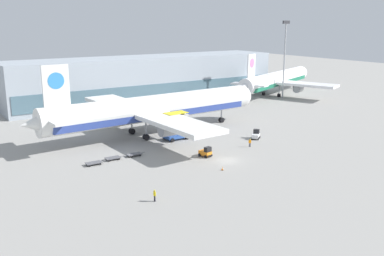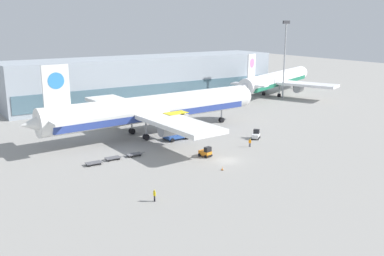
% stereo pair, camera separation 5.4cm
% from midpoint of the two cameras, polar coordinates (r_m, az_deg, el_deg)
% --- Properties ---
extents(ground_plane, '(400.00, 400.00, 0.00)m').
position_cam_midpoint_polar(ground_plane, '(79.38, 4.69, -4.34)').
color(ground_plane, gray).
extents(terminal_building, '(90.00, 18.20, 14.00)m').
position_cam_midpoint_polar(terminal_building, '(141.32, -5.98, 6.62)').
color(terminal_building, '#9EA8B2').
rests_on(terminal_building, ground_plane).
extents(light_mast, '(2.80, 0.50, 25.31)m').
position_cam_midpoint_polar(light_mast, '(144.83, 12.23, 9.55)').
color(light_mast, '#9EA0A5').
rests_on(light_mast, ground_plane).
extents(airplane_main, '(58.10, 48.32, 17.00)m').
position_cam_midpoint_polar(airplane_main, '(96.20, -5.46, 2.49)').
color(airplane_main, white).
rests_on(airplane_main, ground_plane).
extents(airplane_distant, '(49.50, 42.73, 15.30)m').
position_cam_midpoint_polar(airplane_distant, '(152.27, 11.04, 6.30)').
color(airplane_distant, white).
rests_on(airplane_distant, ground_plane).
extents(scissor_lift_loader, '(5.33, 3.58, 5.95)m').
position_cam_midpoint_polar(scissor_lift_loader, '(92.69, -2.18, -0.18)').
color(scissor_lift_loader, '#284C99').
rests_on(scissor_lift_loader, ground_plane).
extents(baggage_tug_foreground, '(2.80, 2.64, 2.00)m').
position_cam_midpoint_polar(baggage_tug_foreground, '(94.51, 8.51, -0.90)').
color(baggage_tug_foreground, silver).
rests_on(baggage_tug_foreground, ground_plane).
extents(baggage_tug_mid, '(2.05, 2.68, 2.00)m').
position_cam_midpoint_polar(baggage_tug_mid, '(81.09, 1.85, -3.25)').
color(baggage_tug_mid, orange).
rests_on(baggage_tug_mid, ground_plane).
extents(baggage_dolly_lead, '(3.71, 1.55, 0.48)m').
position_cam_midpoint_polar(baggage_dolly_lead, '(78.59, -12.99, -4.55)').
color(baggage_dolly_lead, '#56565B').
rests_on(baggage_dolly_lead, ground_plane).
extents(baggage_dolly_second, '(3.71, 1.55, 0.48)m').
position_cam_midpoint_polar(baggage_dolly_second, '(80.70, -10.53, -3.93)').
color(baggage_dolly_second, '#56565B').
rests_on(baggage_dolly_second, ground_plane).
extents(baggage_dolly_third, '(3.71, 1.55, 0.48)m').
position_cam_midpoint_polar(baggage_dolly_third, '(82.28, -7.73, -3.47)').
color(baggage_dolly_third, '#56565B').
rests_on(baggage_dolly_third, ground_plane).
extents(ground_crew_near, '(0.23, 0.57, 1.78)m').
position_cam_midpoint_polar(ground_crew_near, '(61.61, -5.03, -8.82)').
color(ground_crew_near, black).
rests_on(ground_crew_near, ground_plane).
extents(ground_crew_far, '(0.53, 0.35, 1.73)m').
position_cam_midpoint_polar(ground_crew_far, '(88.04, 7.71, -1.88)').
color(ground_crew_far, black).
rests_on(ground_crew_far, ground_plane).
extents(traffic_cone_near, '(0.40, 0.40, 0.67)m').
position_cam_midpoint_polar(traffic_cone_near, '(74.15, 4.05, -5.39)').
color(traffic_cone_near, black).
rests_on(traffic_cone_near, ground_plane).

